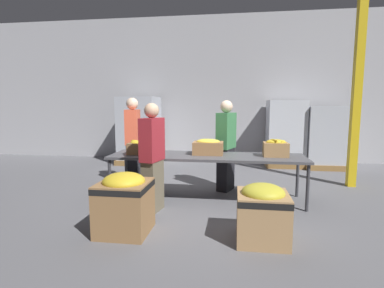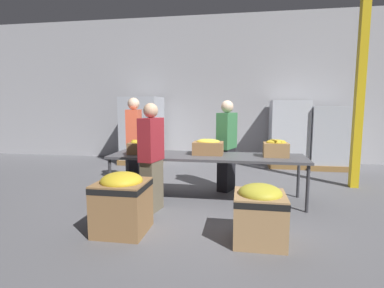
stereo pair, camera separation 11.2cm
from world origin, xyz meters
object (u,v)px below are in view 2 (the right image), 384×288
object	(u,v)px
volunteer_2	(227,146)
pallet_stack_1	(288,134)
donation_bin_1	(260,212)
support_pillar	(361,80)
banana_box_0	(143,147)
donation_bin_0	(122,201)
volunteer_0	(134,142)
sorting_table	(206,158)
banana_box_2	(276,148)
volunteer_1	(152,158)
banana_box_1	(208,147)
pallet_stack_2	(142,131)
pallet_stack_0	(328,138)

from	to	relation	value
volunteer_2	pallet_stack_1	bearing A→B (deg)	171.67
donation_bin_1	support_pillar	distance (m)	3.66
banana_box_0	donation_bin_0	world-z (taller)	banana_box_0
volunteer_0	support_pillar	bearing A→B (deg)	88.05
banana_box_0	donation_bin_1	xyz separation A→B (m)	(1.84, -1.38, -0.51)
volunteer_0	pallet_stack_1	distance (m)	4.01
sorting_table	donation_bin_1	world-z (taller)	sorting_table
sorting_table	donation_bin_1	size ratio (longest dim) A/B	4.69
sorting_table	volunteer_0	distance (m)	1.68
banana_box_2	pallet_stack_1	distance (m)	3.15
banana_box_0	volunteer_0	size ratio (longest dim) A/B	0.27
donation_bin_0	volunteer_0	bearing A→B (deg)	106.34
volunteer_1	pallet_stack_1	bearing A→B (deg)	-21.71
volunteer_1	donation_bin_0	distance (m)	0.90
banana_box_1	pallet_stack_2	bearing A→B (deg)	126.22
support_pillar	pallet_stack_2	size ratio (longest dim) A/B	2.26
banana_box_1	donation_bin_1	xyz separation A→B (m)	(0.76, -1.52, -0.52)
banana_box_0	support_pillar	world-z (taller)	support_pillar
support_pillar	banana_box_0	bearing A→B (deg)	-161.09
banana_box_0	support_pillar	size ratio (longest dim) A/B	0.11
banana_box_2	volunteer_2	xyz separation A→B (m)	(-0.80, 0.57, -0.07)
volunteer_1	pallet_stack_0	world-z (taller)	volunteer_1
banana_box_0	pallet_stack_1	size ratio (longest dim) A/B	0.27
banana_box_0	banana_box_1	xyz separation A→B (m)	(1.08, 0.14, 0.01)
volunteer_0	pallet_stack_0	size ratio (longest dim) A/B	1.11
banana_box_1	volunteer_2	distance (m)	0.60
donation_bin_0	pallet_stack_2	size ratio (longest dim) A/B	0.42
banana_box_2	pallet_stack_0	bearing A→B (deg)	62.34
banana_box_0	volunteer_2	xyz separation A→B (m)	(1.35, 0.67, -0.05)
banana_box_2	pallet_stack_2	distance (m)	4.33
support_pillar	volunteer_1	bearing A→B (deg)	-151.38
donation_bin_0	support_pillar	world-z (taller)	support_pillar
donation_bin_1	pallet_stack_0	world-z (taller)	pallet_stack_0
volunteer_2	pallet_stack_2	world-z (taller)	pallet_stack_2
sorting_table	banana_box_0	bearing A→B (deg)	-176.52
sorting_table	banana_box_2	bearing A→B (deg)	1.87
sorting_table	donation_bin_0	size ratio (longest dim) A/B	4.22
donation_bin_0	sorting_table	bearing A→B (deg)	59.20
volunteer_0	pallet_stack_0	xyz separation A→B (m)	(4.16, 2.28, -0.09)
banana_box_1	support_pillar	xyz separation A→B (m)	(2.66, 1.14, 1.13)
banana_box_1	donation_bin_0	bearing A→B (deg)	-120.01
pallet_stack_2	support_pillar	bearing A→B (deg)	-20.10
volunteer_2	pallet_stack_0	size ratio (longest dim) A/B	1.07
sorting_table	donation_bin_1	distance (m)	1.67
banana_box_0	volunteer_2	world-z (taller)	volunteer_2
banana_box_1	pallet_stack_0	distance (m)	3.96
donation_bin_1	volunteer_2	bearing A→B (deg)	103.23
sorting_table	banana_box_2	xyz separation A→B (m)	(1.10, 0.04, 0.18)
volunteer_2	pallet_stack_2	size ratio (longest dim) A/B	0.93
sorting_table	volunteer_2	size ratio (longest dim) A/B	1.92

